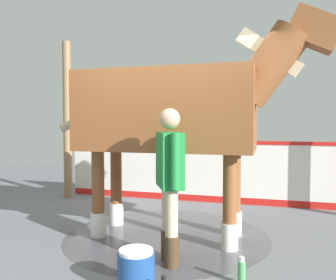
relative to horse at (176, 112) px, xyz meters
The scene contains 8 objects.
ground_plane 1.63m from the horse, 35.37° to the left, with size 16.00×16.00×0.02m, color slate.
wet_patch 1.60m from the horse, 21.39° to the right, with size 2.63×2.63×0.00m, color #4C4C54.
barrier_wall 2.36m from the horse, 107.99° to the right, with size 4.86×1.97×1.14m.
roof_post_far 3.14m from the horse, 54.05° to the right, with size 0.16×0.16×3.04m, color olive.
horse is the anchor object (origin of this frame).
handler 1.09m from the horse, 79.19° to the left, with size 0.26×0.65×1.62m.
wash_bucket 2.08m from the horse, 70.41° to the left, with size 0.33×0.33×0.37m.
bottle_spray 2.07m from the horse, 107.96° to the left, with size 0.07×0.07×0.25m.
Camera 1 is at (0.28, 4.27, 1.47)m, focal length 37.41 mm.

